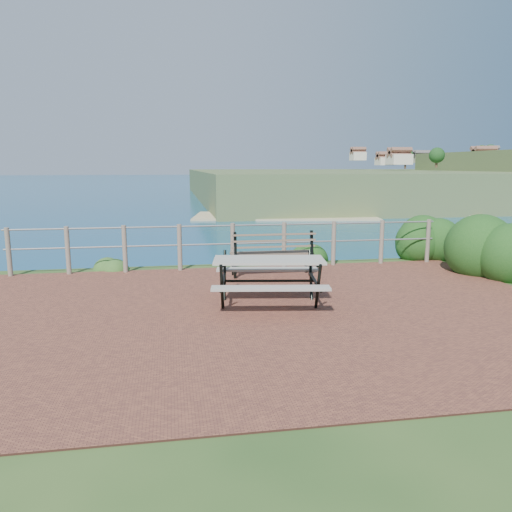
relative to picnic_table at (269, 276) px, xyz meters
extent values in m
cube|color=brown|center=(-0.23, -0.41, -0.48)|extent=(10.00, 7.00, 0.12)
plane|color=#146A79|center=(-0.23, 199.59, -0.48)|extent=(1200.00, 1200.00, 0.00)
cylinder|color=#6B5B4C|center=(-4.83, 2.94, 0.04)|extent=(0.10, 0.10, 1.00)
cylinder|color=#6B5B4C|center=(-3.68, 2.94, 0.04)|extent=(0.10, 0.10, 1.00)
cylinder|color=#6B5B4C|center=(-2.53, 2.94, 0.04)|extent=(0.10, 0.10, 1.00)
cylinder|color=#6B5B4C|center=(-1.38, 2.94, 0.04)|extent=(0.10, 0.10, 1.00)
cylinder|color=#6B5B4C|center=(-0.23, 2.94, 0.04)|extent=(0.10, 0.10, 1.00)
cylinder|color=#6B5B4C|center=(0.92, 2.94, 0.04)|extent=(0.10, 0.10, 1.00)
cylinder|color=#6B5B4C|center=(2.07, 2.94, 0.04)|extent=(0.10, 0.10, 1.00)
cylinder|color=#6B5B4C|center=(3.22, 2.94, 0.04)|extent=(0.10, 0.10, 1.00)
cylinder|color=#6B5B4C|center=(4.37, 2.94, 0.04)|extent=(0.10, 0.10, 1.00)
cylinder|color=slate|center=(-0.23, 2.94, 0.49)|extent=(9.40, 0.04, 0.04)
cylinder|color=slate|center=(-0.23, 2.94, 0.09)|extent=(9.40, 0.04, 0.04)
cube|color=#456030|center=(139.77, 209.59, -6.48)|extent=(260.00, 180.00, 12.00)
cube|color=gray|center=(0.00, 0.00, 0.27)|extent=(1.87, 0.99, 0.04)
cube|color=gray|center=(0.00, 0.00, -0.03)|extent=(1.80, 0.52, 0.04)
cube|color=gray|center=(0.00, 0.00, -0.03)|extent=(1.80, 0.52, 0.04)
cylinder|color=black|center=(0.00, 0.00, -0.08)|extent=(1.52, 0.27, 0.04)
cube|color=brown|center=(0.47, 2.11, 0.00)|extent=(1.68, 0.42, 0.04)
cube|color=brown|center=(0.47, 2.11, 0.30)|extent=(1.68, 0.13, 0.38)
cube|color=black|center=(0.47, 2.11, -0.23)|extent=(0.05, 0.06, 0.46)
cube|color=black|center=(0.47, 2.11, -0.23)|extent=(0.05, 0.06, 0.46)
cube|color=black|center=(0.47, 2.11, -0.23)|extent=(0.05, 0.06, 0.46)
cube|color=black|center=(0.47, 2.11, -0.23)|extent=(0.05, 0.06, 0.46)
ellipsoid|color=#133F13|center=(4.97, 1.38, -0.48)|extent=(1.59, 1.59, 2.26)
ellipsoid|color=#133F13|center=(4.58, 3.27, -0.48)|extent=(1.26, 1.26, 1.79)
ellipsoid|color=#305821|center=(-2.93, 3.50, -0.48)|extent=(0.69, 0.69, 0.40)
ellipsoid|color=#133F13|center=(1.65, 3.83, -0.48)|extent=(0.84, 0.84, 0.61)
camera|label=1|loc=(-1.53, -7.76, 1.77)|focal=35.00mm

